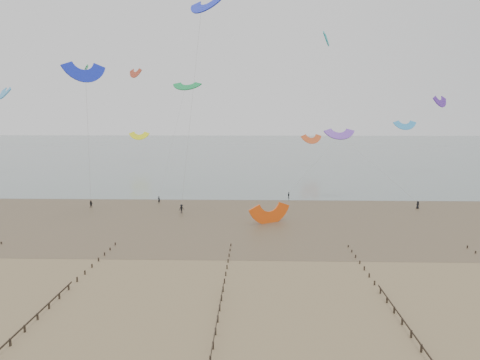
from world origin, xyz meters
The scene contains 7 objects.
ground centered at (0.00, 0.00, 0.00)m, with size 500.00×500.00×0.00m, color brown.
sea_and_shore centered at (-4.08, 34.40, 0.01)m, with size 500.00×665.00×0.03m.
groynes centered at (4.00, -19.05, 0.47)m, with size 72.16×50.16×1.00m.
kitesurfer_lead centered at (-13.95, 45.53, 0.83)m, with size 0.60×0.40×1.65m, color black.
kitesurfers centered at (29.02, 46.95, 0.87)m, with size 149.20×25.73×1.88m.
grounded_kite centered at (10.54, 27.46, 0.00)m, with size 7.45×3.90×5.68m, color #F7520F, non-canonical shape.
kites_airborne centered at (-9.84, 88.55, 23.12)m, with size 239.66×111.64×37.16m.
Camera 1 is at (7.50, -57.75, 20.55)m, focal length 35.00 mm.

